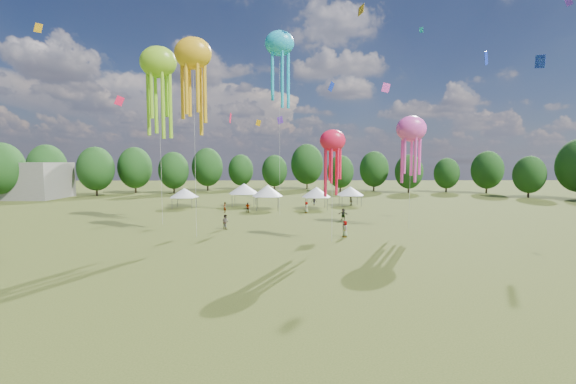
{
  "coord_description": "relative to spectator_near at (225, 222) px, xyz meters",
  "views": [
    {
      "loc": [
        -2.69,
        -12.63,
        8.26
      ],
      "look_at": [
        -2.22,
        15.0,
        6.0
      ],
      "focal_mm": 23.45,
      "sensor_mm": 36.0,
      "label": 1
    }
  ],
  "objects": [
    {
      "name": "spectator_near",
      "position": [
        0.0,
        0.0,
        0.0
      ],
      "size": [
        1.11,
        1.08,
        1.8
      ],
      "primitive_type": "imported",
      "rotation": [
        0.0,
        0.0,
        2.45
      ],
      "color": "gray",
      "rests_on": "ground"
    },
    {
      "name": "spectators_far",
      "position": [
        11.87,
        13.4,
        -0.06
      ],
      "size": [
        22.77,
        30.6,
        1.78
      ],
      "color": "gray",
      "rests_on": "ground"
    },
    {
      "name": "show_kites",
      "position": [
        2.66,
        3.33,
        16.99
      ],
      "size": [
        35.73,
        22.24,
        27.76
      ],
      "color": "yellow",
      "rests_on": "ground"
    },
    {
      "name": "festival_tents",
      "position": [
        5.06,
        21.41,
        2.12
      ],
      "size": [
        34.93,
        10.99,
        4.28
      ],
      "color": "#47474C",
      "rests_on": "ground"
    },
    {
      "name": "treeline",
      "position": [
        5.7,
        29.67,
        5.64
      ],
      "size": [
        201.57,
        95.24,
        13.43
      ],
      "color": "#38281C",
      "rests_on": "ground"
    }
  ]
}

